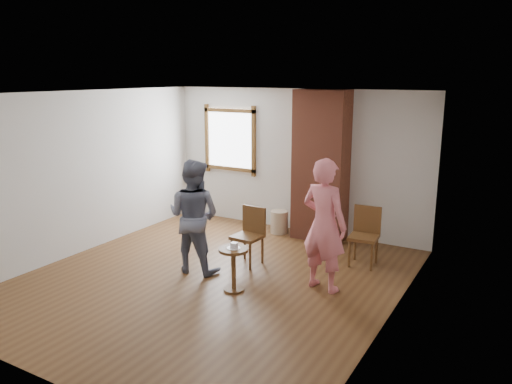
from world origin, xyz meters
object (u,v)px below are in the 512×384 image
(man, at_px, (194,216))
(person_pink, at_px, (324,225))
(dining_chair_left, at_px, (250,232))
(stoneware_crock, at_px, (279,222))
(side_table, at_px, (234,262))
(dining_chair_right, at_px, (365,232))

(man, bearing_deg, person_pink, -175.42)
(man, height_order, person_pink, person_pink)
(dining_chair_left, xyz_separation_m, person_pink, (1.33, -0.32, 0.41))
(stoneware_crock, height_order, man, man)
(stoneware_crock, bearing_deg, dining_chair_left, -79.31)
(person_pink, bearing_deg, stoneware_crock, -37.89)
(stoneware_crock, bearing_deg, side_table, -76.31)
(side_table, bearing_deg, man, 160.00)
(dining_chair_right, bearing_deg, person_pink, -104.24)
(stoneware_crock, distance_m, person_pink, 2.58)
(stoneware_crock, xyz_separation_m, man, (-0.26, -2.22, 0.63))
(dining_chair_right, relative_size, side_table, 1.49)
(dining_chair_left, relative_size, man, 0.53)
(stoneware_crock, height_order, dining_chair_right, dining_chair_right)
(person_pink, bearing_deg, side_table, 44.44)
(side_table, distance_m, man, 1.03)
(dining_chair_left, bearing_deg, man, -126.05)
(side_table, xyz_separation_m, person_pink, (1.01, 0.66, 0.50))
(side_table, height_order, person_pink, person_pink)
(dining_chair_left, xyz_separation_m, dining_chair_right, (1.54, 0.84, 0.01))
(man, bearing_deg, dining_chair_left, -135.73)
(man, bearing_deg, side_table, 154.46)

